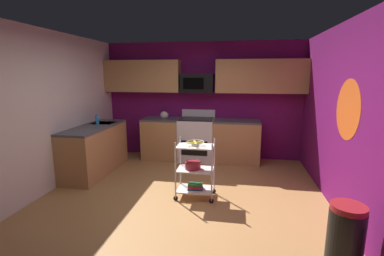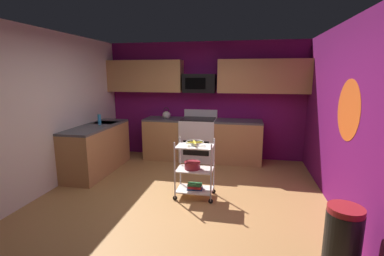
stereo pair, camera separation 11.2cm
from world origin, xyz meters
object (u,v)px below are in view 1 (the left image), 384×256
dish_soap_bottle (97,120)px  rolling_cart (195,169)px  trash_can (345,236)px  fruit_bowl (195,143)px  book_stack (195,186)px  mixing_bowl_large (193,165)px  microwave (197,83)px  oven_range (197,139)px  kettle (164,115)px

dish_soap_bottle → rolling_cart: bearing=-23.6°
rolling_cart → trash_can: 2.16m
trash_can → dish_soap_bottle: bearing=149.6°
fruit_bowl → book_stack: 0.70m
mixing_bowl_large → fruit_bowl: bearing=0.0°
rolling_cart → fruit_bowl: bearing=-90.0°
microwave → dish_soap_bottle: size_ratio=3.50×
microwave → fruit_bowl: bearing=-82.2°
oven_range → rolling_cart: bearing=-81.8°
book_stack → fruit_bowl: bearing=0.0°
microwave → kettle: microwave is taller
oven_range → trash_can: oven_range is taller
rolling_cart → kettle: size_ratio=3.47×
mixing_bowl_large → trash_can: (1.75, -1.31, -0.19)m
microwave → fruit_bowl: (0.27, -2.01, -0.82)m
book_stack → trash_can: bearing=-37.6°
oven_range → dish_soap_bottle: 2.14m
fruit_bowl → mixing_bowl_large: 0.36m
rolling_cart → trash_can: size_ratio=1.39×
fruit_bowl → kettle: (-1.01, 1.90, 0.12)m
mixing_bowl_large → kettle: 2.18m
fruit_bowl → kettle: kettle is taller
rolling_cart → kettle: bearing=117.9°
fruit_bowl → kettle: 2.15m
oven_range → book_stack: 1.95m
mixing_bowl_large → trash_can: bearing=-37.0°
fruit_bowl → trash_can: (1.71, -1.31, -0.55)m
fruit_bowl → microwave: bearing=97.8°
trash_can → oven_range: bearing=121.6°
mixing_bowl_large → dish_soap_bottle: 2.29m
rolling_cart → fruit_bowl: 0.42m
rolling_cart → kettle: 2.22m
fruit_bowl → dish_soap_bottle: bearing=156.4°
oven_range → microwave: size_ratio=1.57×
dish_soap_bottle → kettle: bearing=42.5°
oven_range → book_stack: oven_range is taller
book_stack → kettle: kettle is taller
mixing_bowl_large → book_stack: mixing_bowl_large is taller
fruit_bowl → kettle: size_ratio=1.03×
mixing_bowl_large → microwave: bearing=96.7°
microwave → dish_soap_bottle: 2.22m
fruit_bowl → dish_soap_bottle: dish_soap_bottle is taller
mixing_bowl_large → kettle: bearing=117.0°
mixing_bowl_large → dish_soap_bottle: size_ratio=1.26×
fruit_bowl → trash_can: size_ratio=0.41×
mixing_bowl_large → dish_soap_bottle: bearing=156.0°
rolling_cart → trash_can: rolling_cart is taller
mixing_bowl_large → book_stack: bearing=0.0°
fruit_bowl → book_stack: size_ratio=1.09×
microwave → mixing_bowl_large: 2.34m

